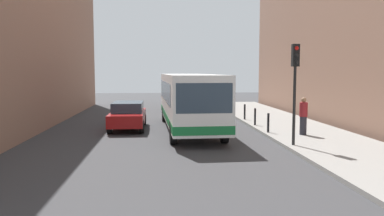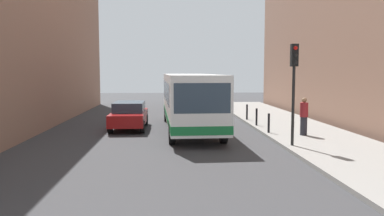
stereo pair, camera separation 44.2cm
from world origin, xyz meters
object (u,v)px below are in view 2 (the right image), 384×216
at_px(bus, 190,98).
at_px(bollard_mid, 257,117).
at_px(pedestrian_near_signal, 304,116).
at_px(traffic_light, 294,75).
at_px(car_behind_bus, 189,101).
at_px(bollard_near, 269,123).
at_px(car_beside_bus, 129,115).
at_px(bollard_far, 247,112).

relative_size(bus, bollard_mid, 11.68).
bearing_deg(pedestrian_near_signal, traffic_light, 39.72).
relative_size(car_behind_bus, bollard_mid, 4.73).
distance_m(car_behind_bus, bollard_near, 12.73).
relative_size(car_behind_bus, pedestrian_near_signal, 2.52).
bearing_deg(car_beside_bus, bollard_mid, 179.35).
xyz_separation_m(car_behind_bus, pedestrian_near_signal, (4.68, -13.17, 0.26)).
distance_m(bollard_far, pedestrian_near_signal, 6.31).
relative_size(bollard_mid, bollard_far, 1.00).
xyz_separation_m(traffic_light, bollard_mid, (-0.10, 5.99, -2.38)).
height_order(traffic_light, bollard_far, traffic_light).
bearing_deg(bus, pedestrian_near_signal, 148.72).
xyz_separation_m(traffic_light, bollard_far, (-0.10, 8.62, -2.38)).
bearing_deg(traffic_light, bollard_near, 91.71).
height_order(car_beside_bus, pedestrian_near_signal, pedestrian_near_signal).
xyz_separation_m(car_beside_bus, pedestrian_near_signal, (8.53, -3.61, 0.26)).
relative_size(car_behind_bus, bollard_near, 4.73).
bearing_deg(pedestrian_near_signal, bollard_far, -98.54).
distance_m(car_behind_bus, bollard_far, 7.75).
bearing_deg(car_behind_bus, bollard_mid, 105.25).
bearing_deg(bollard_near, car_behind_bus, 104.69).
bearing_deg(bollard_far, car_beside_bus, -160.42).
distance_m(bus, car_beside_bus, 3.49).
bearing_deg(bus, bollard_far, -141.87).
height_order(bollard_near, bollard_far, same).
xyz_separation_m(car_behind_bus, traffic_light, (3.33, -15.67, 2.22)).
xyz_separation_m(bus, pedestrian_near_signal, (5.23, -2.95, -0.68)).
bearing_deg(car_beside_bus, car_behind_bus, -111.65).
xyz_separation_m(bollard_mid, bollard_far, (0.00, 2.64, 0.00)).
bearing_deg(bollard_mid, car_beside_bus, 179.06).
relative_size(bus, pedestrian_near_signal, 6.23).
height_order(car_beside_bus, car_behind_bus, same).
relative_size(traffic_light, pedestrian_near_signal, 2.30).
bearing_deg(bollard_near, bollard_mid, 90.00).
bearing_deg(traffic_light, car_beside_bus, 139.64).
distance_m(traffic_light, pedestrian_near_signal, 3.45).
relative_size(traffic_light, bollard_far, 4.32).
relative_size(bus, traffic_light, 2.71).
height_order(bus, car_beside_bus, bus).
bearing_deg(traffic_light, pedestrian_near_signal, 61.58).
relative_size(car_beside_bus, pedestrian_near_signal, 2.48).
bearing_deg(bollard_far, car_behind_bus, 114.62).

